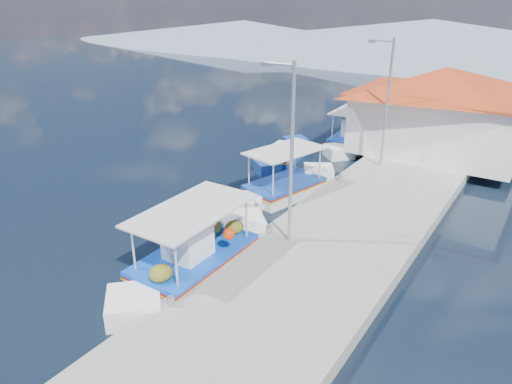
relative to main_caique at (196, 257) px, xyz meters
The scene contains 10 objects.
ground 2.80m from the main_caique, 166.72° to the left, with size 160.00×160.00×0.00m, color black.
quay 7.38m from the main_caique, 64.13° to the left, with size 5.00×44.00×0.50m, color #A19D96.
bollards 5.99m from the main_caique, 79.25° to the left, with size 0.20×17.20×0.30m.
main_caique is the anchor object (origin of this frame).
caique_green_canopy 6.92m from the main_caique, 96.05° to the left, with size 2.88×6.19×2.38m.
caique_blue_hull 11.26m from the main_caique, 106.15° to the left, with size 2.21×5.53×1.00m.
caique_far 15.60m from the main_caique, 93.91° to the left, with size 2.24×6.89×2.42m.
harbor_building 16.19m from the main_caique, 77.33° to the left, with size 10.49×10.49×4.40m.
lamp_post_near 4.66m from the main_caique, 55.27° to the left, with size 1.21×0.14×6.00m.
lamp_post_far 12.25m from the main_caique, 81.08° to the left, with size 1.21×0.14×6.00m.
Camera 1 is at (11.52, -10.47, 8.32)m, focal length 32.96 mm.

